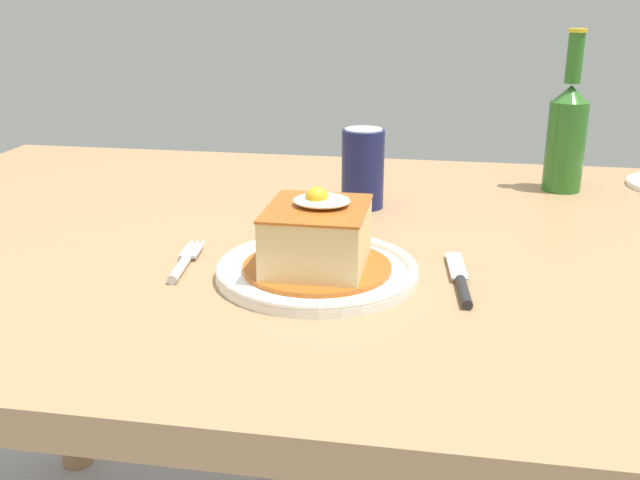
# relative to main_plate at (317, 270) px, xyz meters

# --- Properties ---
(dining_table) EXTENTS (1.45, 0.99, 0.76)m
(dining_table) POSITION_rel_main_plate_xyz_m (-0.05, 0.16, -0.10)
(dining_table) COLOR #A87F56
(dining_table) RESTS_ON ground_plane
(main_plate) EXTENTS (0.24, 0.24, 0.02)m
(main_plate) POSITION_rel_main_plate_xyz_m (0.00, 0.00, 0.00)
(main_plate) COLOR white
(main_plate) RESTS_ON dining_table
(sandwich_meal) EXTENTS (0.18, 0.18, 0.10)m
(sandwich_meal) POSITION_rel_main_plate_xyz_m (0.00, 0.00, 0.04)
(sandwich_meal) COLOR #B75B1E
(sandwich_meal) RESTS_ON main_plate
(fork) EXTENTS (0.03, 0.14, 0.01)m
(fork) POSITION_rel_main_plate_xyz_m (-0.17, 0.00, -0.00)
(fork) COLOR silver
(fork) RESTS_ON dining_table
(knife) EXTENTS (0.03, 0.17, 0.01)m
(knife) POSITION_rel_main_plate_xyz_m (0.17, -0.01, -0.00)
(knife) COLOR #262628
(knife) RESTS_ON dining_table
(soda_can) EXTENTS (0.07, 0.07, 0.12)m
(soda_can) POSITION_rel_main_plate_xyz_m (0.02, 0.31, 0.05)
(soda_can) COLOR #191E51
(soda_can) RESTS_ON dining_table
(beer_bottle_green) EXTENTS (0.06, 0.06, 0.27)m
(beer_bottle_green) POSITION_rel_main_plate_xyz_m (0.34, 0.46, 0.09)
(beer_bottle_green) COLOR #2D6B23
(beer_bottle_green) RESTS_ON dining_table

